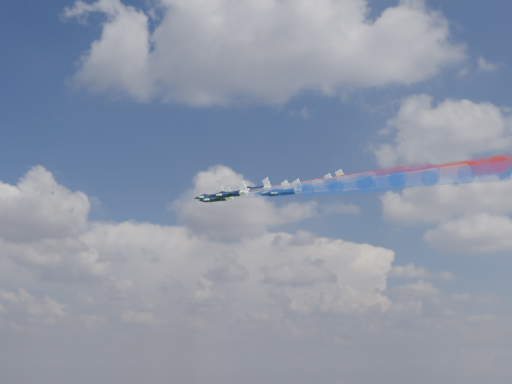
# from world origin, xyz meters

# --- Properties ---
(jet_lead) EXTENTS (15.62, 14.95, 7.01)m
(jet_lead) POSITION_xyz_m (7.13, 12.44, 163.02)
(jet_lead) COLOR black
(trail_lead) EXTENTS (40.70, 26.26, 8.97)m
(trail_lead) POSITION_xyz_m (31.01, -1.07, 160.59)
(trail_lead) COLOR silver
(jet_inner_left) EXTENTS (15.62, 14.95, 7.01)m
(jet_inner_left) POSITION_xyz_m (12.16, -1.38, 158.63)
(jet_inner_left) COLOR black
(trail_inner_left) EXTENTS (40.70, 26.26, 8.97)m
(trail_inner_left) POSITION_xyz_m (36.03, -14.89, 156.20)
(trail_inner_left) COLOR blue
(jet_inner_right) EXTENTS (15.62, 14.95, 7.01)m
(jet_inner_right) POSITION_xyz_m (19.33, 12.96, 164.72)
(jet_inner_right) COLOR black
(trail_inner_right) EXTENTS (40.70, 26.26, 8.97)m
(trail_inner_right) POSITION_xyz_m (43.20, -0.54, 162.28)
(trail_inner_right) COLOR red
(jet_outer_left) EXTENTS (15.62, 14.95, 7.01)m
(jet_outer_left) POSITION_xyz_m (17.81, -12.31, 156.71)
(jet_outer_left) COLOR black
(trail_outer_left) EXTENTS (40.70, 26.26, 8.97)m
(trail_outer_left) POSITION_xyz_m (41.69, -25.81, 154.28)
(trail_outer_left) COLOR blue
(jet_center_third) EXTENTS (15.62, 14.95, 7.01)m
(jet_center_third) POSITION_xyz_m (25.73, 2.80, 160.86)
(jet_center_third) COLOR black
(trail_center_third) EXTENTS (40.70, 26.26, 8.97)m
(trail_center_third) POSITION_xyz_m (49.60, -10.70, 158.43)
(trail_center_third) COLOR silver
(jet_outer_right) EXTENTS (15.62, 14.95, 7.01)m
(jet_outer_right) POSITION_xyz_m (35.60, 16.11, 166.03)
(jet_outer_right) COLOR black
(trail_outer_right) EXTENTS (40.70, 26.26, 8.97)m
(trail_outer_right) POSITION_xyz_m (59.48, 2.61, 163.60)
(trail_outer_right) COLOR red
(jet_rear_left) EXTENTS (15.62, 14.95, 7.01)m
(jet_rear_left) POSITION_xyz_m (30.11, -11.79, 156.73)
(jet_rear_left) COLOR black
(trail_rear_left) EXTENTS (40.70, 26.26, 8.97)m
(trail_rear_left) POSITION_xyz_m (53.99, -25.30, 154.29)
(trail_rear_left) COLOR blue
(jet_rear_right) EXTENTS (15.62, 14.95, 7.01)m
(jet_rear_right) POSITION_xyz_m (39.10, 2.89, 162.99)
(jet_rear_right) COLOR black
(trail_rear_right) EXTENTS (40.70, 26.26, 8.97)m
(trail_rear_right) POSITION_xyz_m (62.98, -10.61, 160.55)
(trail_rear_right) COLOR red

